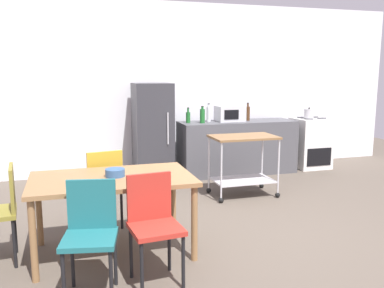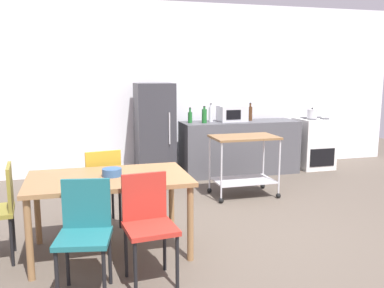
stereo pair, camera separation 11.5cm
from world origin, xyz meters
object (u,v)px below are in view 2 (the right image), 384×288
Objects in this scene: bottle_soy_sauce at (211,114)px; bottle_vinegar at (250,113)px; microwave at (232,114)px; kettle at (312,114)px; kitchen_cart at (244,156)px; bottle_sparkling_water at (190,117)px; bottle_hot_sauce at (204,116)px; chair_red at (148,220)px; stove_oven at (313,143)px; fruit_bowl at (112,172)px; chair_teal at (85,229)px; refrigerator at (155,131)px; dining_table at (109,185)px; chair_mustard at (102,182)px.

bottle_vinegar is at bearing -1.74° from bottle_soy_sauce.
microwave is 1.92× the size of kettle.
kettle is (1.77, 1.18, 0.43)m from kitchen_cart.
bottle_hot_sauce is (0.22, -0.09, 0.02)m from bottle_sparkling_water.
chair_red is 0.97× the size of stove_oven.
fruit_bowl is (-2.24, -2.66, -0.24)m from microwave.
chair_red is 3.54× the size of bottle_sparkling_water.
bottle_vinegar is at bearing 61.31° from chair_teal.
refrigerator is 1.70m from kitchen_cart.
chair_red is at bearing -110.95° from bottle_sparkling_water.
microwave is 1.46m from kettle.
kitchen_cart is 2.97× the size of bottle_vinegar.
kettle reaches higher than chair_red.
refrigerator is at bearing 73.15° from chair_red.
chair_red is at bearing -116.06° from bottle_soy_sauce.
microwave is at bearing 49.68° from dining_table.
kitchen_cart is at bearing 35.25° from dining_table.
chair_mustard is 4.85× the size of fruit_bowl.
bottle_sparkling_water is at bearing 63.64° from chair_red.
bottle_hot_sauce is at bearing 179.65° from kettle.
dining_table is 4.53m from kettle.
chair_mustard is (-0.03, 0.67, -0.15)m from dining_table.
bottle_soy_sauce is at bearing 178.26° from bottle_vinegar.
stove_oven is at bearing 50.71° from chair_teal.
chair_mustard is 0.72m from fruit_bowl.
chair_mustard is at bearing -142.58° from bottle_vinegar.
dining_table is 3.12m from bottle_hot_sauce.
stove_oven is 0.57m from kettle.
stove_oven is at bearing -1.73° from bottle_vinegar.
chair_red is 0.57× the size of refrigerator.
stove_oven reaches higher than chair_mustard.
kettle is (3.76, 1.88, 0.48)m from chair_mustard.
fruit_bowl is (-1.87, -2.70, -0.24)m from bottle_soy_sauce.
bottle_sparkling_water reaches higher than chair_red.
bottle_hot_sauce is 1.16× the size of kettle.
kitchen_cart is at bearing -71.56° from bottle_sparkling_water.
chair_mustard is 1.39m from chair_teal.
stove_oven is 2.92m from refrigerator.
chair_teal is 3.83m from bottle_sparkling_water.
chair_red is (0.26, -0.64, -0.15)m from dining_table.
microwave is at bearing 76.31° from kitchen_cart.
chair_teal is at bearing 72.38° from chair_mustard.
fruit_bowl is at bearing -124.66° from bottle_soy_sauce.
dining_table is 1.69× the size of chair_teal.
chair_mustard is at bearing -133.46° from bottle_soy_sauce.
stove_oven is at bearing -0.61° from microwave.
chair_teal is (-0.24, -0.70, -0.15)m from dining_table.
refrigerator is 5.06× the size of bottle_vinegar.
kettle is at bearing -6.93° from bottle_vinegar.
kitchen_cart is at bearing 54.79° from chair_teal.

